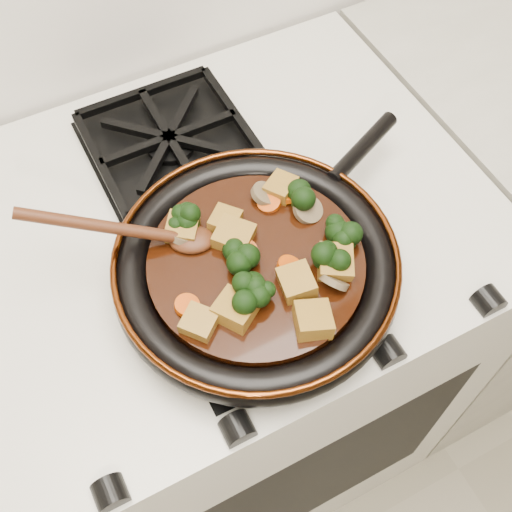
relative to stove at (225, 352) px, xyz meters
name	(u,v)px	position (x,y,z in m)	size (l,w,h in m)	color
stove	(225,352)	(0.00, 0.00, 0.00)	(0.76, 0.60, 0.90)	beige
burner_grate_front	(259,292)	(0.00, -0.14, 0.46)	(0.23, 0.23, 0.03)	black
burner_grate_back	(170,142)	(0.00, 0.14, 0.46)	(0.23, 0.23, 0.03)	black
skillet	(257,266)	(0.01, -0.12, 0.49)	(0.46, 0.35, 0.05)	black
braising_sauce	(256,265)	(0.00, -0.12, 0.50)	(0.26, 0.26, 0.02)	black
tofu_cube_0	(183,229)	(-0.06, -0.04, 0.52)	(0.04, 0.04, 0.02)	olive
tofu_cube_1	(235,310)	(-0.05, -0.17, 0.52)	(0.04, 0.04, 0.02)	olive
tofu_cube_2	(335,263)	(0.08, -0.17, 0.52)	(0.04, 0.04, 0.02)	olive
tofu_cube_3	(313,320)	(0.02, -0.23, 0.52)	(0.04, 0.04, 0.02)	olive
tofu_cube_4	(234,236)	(-0.01, -0.08, 0.52)	(0.04, 0.04, 0.02)	olive
tofu_cube_5	(199,323)	(-0.09, -0.17, 0.52)	(0.04, 0.04, 0.02)	olive
tofu_cube_6	(225,221)	(-0.01, -0.06, 0.52)	(0.04, 0.03, 0.02)	olive
tofu_cube_7	(281,188)	(0.08, -0.04, 0.52)	(0.04, 0.03, 0.02)	olive
tofu_cube_8	(297,283)	(0.03, -0.18, 0.52)	(0.04, 0.04, 0.02)	olive
broccoli_floret_0	(182,218)	(-0.05, -0.03, 0.52)	(0.06, 0.06, 0.05)	black
broccoli_floret_1	(327,263)	(0.07, -0.17, 0.52)	(0.06, 0.06, 0.06)	black
broccoli_floret_2	(242,258)	(-0.01, -0.12, 0.52)	(0.06, 0.06, 0.05)	black
broccoli_floret_3	(296,200)	(0.09, -0.07, 0.52)	(0.06, 0.06, 0.05)	black
broccoli_floret_4	(337,234)	(0.11, -0.14, 0.52)	(0.06, 0.06, 0.05)	black
broccoli_floret_5	(262,296)	(-0.01, -0.17, 0.52)	(0.06, 0.06, 0.05)	black
broccoli_floret_6	(247,296)	(-0.03, -0.17, 0.52)	(0.06, 0.06, 0.05)	black
carrot_coin_0	(246,250)	(0.00, -0.11, 0.51)	(0.03, 0.03, 0.01)	#C44205
carrot_coin_1	(289,266)	(0.03, -0.15, 0.51)	(0.03, 0.03, 0.01)	#C44205
carrot_coin_2	(187,305)	(-0.09, -0.14, 0.51)	(0.03, 0.03, 0.01)	#C44205
carrot_coin_3	(287,194)	(0.08, -0.06, 0.51)	(0.03, 0.03, 0.01)	#C44205
carrot_coin_4	(269,202)	(0.06, -0.06, 0.51)	(0.03, 0.03, 0.01)	#C44205
mushroom_slice_0	(308,210)	(0.09, -0.09, 0.52)	(0.04, 0.04, 0.01)	brown
mushroom_slice_1	(265,194)	(0.06, -0.04, 0.52)	(0.04, 0.04, 0.01)	brown
mushroom_slice_2	(181,236)	(-0.06, -0.05, 0.52)	(0.03, 0.03, 0.01)	brown
mushroom_slice_3	(334,281)	(0.07, -0.19, 0.52)	(0.04, 0.04, 0.01)	brown
wooden_spoon	(147,233)	(-0.10, -0.04, 0.53)	(0.13, 0.08, 0.21)	#47210F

